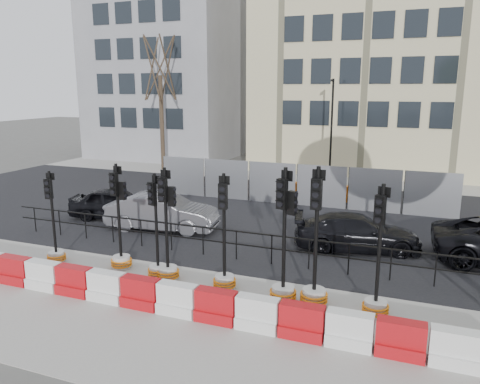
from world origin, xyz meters
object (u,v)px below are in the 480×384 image
at_px(car_c, 357,232).
at_px(traffic_signal_d, 167,254).
at_px(traffic_signal_a, 55,244).
at_px(car_a, 116,203).
at_px(traffic_signal_h, 376,290).

bearing_deg(car_c, traffic_signal_d, 120.94).
bearing_deg(traffic_signal_a, car_c, 14.62).
relative_size(car_a, car_c, 0.91).
bearing_deg(traffic_signal_h, traffic_signal_a, -161.66).
height_order(traffic_signal_a, car_c, traffic_signal_a).
bearing_deg(car_c, traffic_signal_h, 179.43).
distance_m(traffic_signal_a, traffic_signal_h, 9.92).
relative_size(traffic_signal_a, car_c, 0.65).
bearing_deg(traffic_signal_h, traffic_signal_d, -162.49).
distance_m(traffic_signal_a, car_c, 10.03).
height_order(car_a, car_c, car_a).
xyz_separation_m(traffic_signal_a, car_a, (-1.28, 5.08, 0.05)).
distance_m(traffic_signal_a, car_a, 5.24).
distance_m(car_a, car_c, 10.14).
xyz_separation_m(car_a, car_c, (10.14, -0.37, -0.04)).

